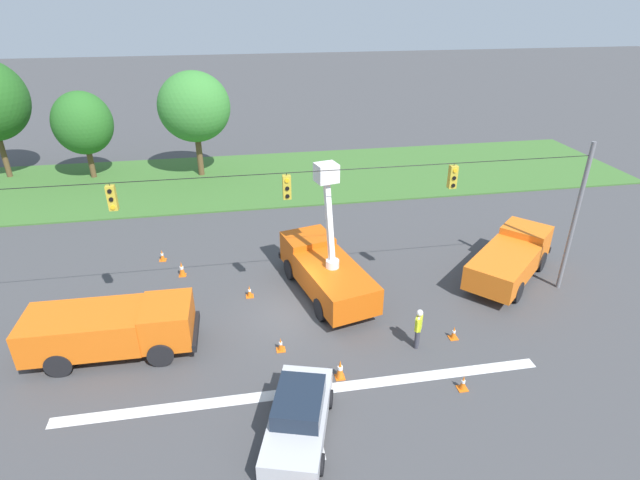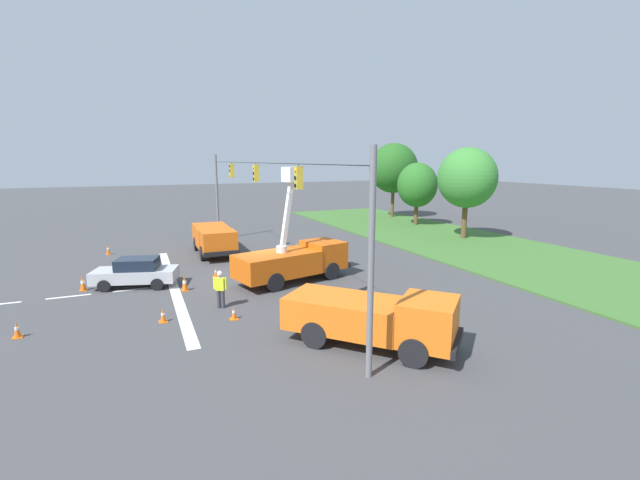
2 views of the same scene
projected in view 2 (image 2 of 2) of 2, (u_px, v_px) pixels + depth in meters
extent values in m
plane|color=#424244|center=(259.00, 276.00, 25.31)|extent=(200.00, 200.00, 0.00)
cube|color=#3D6B2D|center=(491.00, 250.00, 32.31)|extent=(56.00, 12.00, 0.10)
cube|color=silver|center=(173.00, 285.00, 23.42)|extent=(17.60, 0.50, 0.01)
cube|color=silver|center=(134.00, 289.00, 22.64)|extent=(0.20, 2.00, 0.01)
cube|color=silver|center=(69.00, 297.00, 21.47)|extent=(0.20, 2.00, 0.01)
cylinder|color=slate|center=(217.00, 198.00, 36.37)|extent=(0.20, 0.20, 7.20)
cylinder|color=slate|center=(371.00, 266.00, 12.91)|extent=(0.20, 0.20, 7.20)
cylinder|color=black|center=(256.00, 163.00, 24.09)|extent=(26.00, 0.03, 0.03)
cylinder|color=black|center=(232.00, 163.00, 30.02)|extent=(0.02, 0.02, 0.10)
cube|color=gold|center=(232.00, 171.00, 30.12)|extent=(0.32, 0.28, 0.96)
cylinder|color=black|center=(230.00, 166.00, 30.00)|extent=(0.16, 0.05, 0.16)
cylinder|color=black|center=(230.00, 171.00, 30.06)|extent=(0.16, 0.05, 0.16)
cylinder|color=yellow|center=(230.00, 175.00, 30.12)|extent=(0.16, 0.05, 0.16)
cylinder|color=black|center=(256.00, 164.00, 24.14)|extent=(0.02, 0.02, 0.10)
cube|color=gold|center=(256.00, 173.00, 24.24)|extent=(0.32, 0.28, 0.96)
cylinder|color=yellow|center=(253.00, 167.00, 24.12)|extent=(0.16, 0.05, 0.16)
cylinder|color=black|center=(253.00, 173.00, 24.18)|extent=(0.16, 0.05, 0.16)
cylinder|color=black|center=(254.00, 179.00, 24.24)|extent=(0.16, 0.05, 0.16)
cylinder|color=black|center=(299.00, 165.00, 17.93)|extent=(0.02, 0.02, 0.10)
cube|color=gold|center=(299.00, 178.00, 18.03)|extent=(0.32, 0.28, 0.96)
cylinder|color=yellow|center=(295.00, 170.00, 17.91)|extent=(0.16, 0.05, 0.16)
cylinder|color=black|center=(295.00, 178.00, 17.97)|extent=(0.16, 0.05, 0.16)
cylinder|color=black|center=(295.00, 186.00, 18.03)|extent=(0.16, 0.05, 0.16)
cylinder|color=brown|center=(392.00, 203.00, 50.59)|extent=(0.39, 0.39, 3.49)
ellipsoid|color=#235B1E|center=(394.00, 168.00, 49.84)|extent=(5.43, 5.68, 5.75)
cylinder|color=brown|center=(416.00, 214.00, 44.48)|extent=(0.41, 0.41, 2.41)
ellipsoid|color=#286623|center=(417.00, 185.00, 43.92)|extent=(4.24, 4.01, 4.56)
cylinder|color=brown|center=(464.00, 222.00, 36.79)|extent=(0.45, 0.45, 3.05)
ellipsoid|color=#387F33|center=(467.00, 178.00, 36.10)|extent=(5.21, 4.66, 5.09)
cube|color=#D6560F|center=(277.00, 264.00, 23.43)|extent=(3.38, 4.95, 1.26)
cube|color=#D6560F|center=(323.00, 254.00, 25.32)|extent=(2.66, 2.42, 1.54)
cube|color=#1E2838|center=(332.00, 248.00, 25.68)|extent=(1.97, 0.58, 0.70)
cube|color=black|center=(337.00, 262.00, 26.06)|extent=(2.33, 0.72, 0.30)
cylinder|color=black|center=(309.00, 264.00, 26.16)|extent=(0.51, 1.04, 1.00)
cylinder|color=black|center=(331.00, 271.00, 24.46)|extent=(0.51, 1.04, 1.00)
cylinder|color=black|center=(255.00, 274.00, 23.91)|extent=(0.51, 1.04, 1.00)
cylinder|color=black|center=(275.00, 282.00, 22.22)|extent=(0.51, 1.04, 1.00)
cylinder|color=silver|center=(282.00, 249.00, 23.47)|extent=(0.60, 0.60, 0.36)
cube|color=white|center=(287.00, 216.00, 23.35)|extent=(0.46, 0.99, 4.03)
cube|color=white|center=(292.00, 174.00, 23.15)|extent=(1.07, 0.99, 0.80)
cube|color=orange|center=(345.00, 313.00, 16.08)|extent=(4.73, 4.59, 1.20)
cube|color=orange|center=(428.00, 321.00, 14.80)|extent=(2.84, 2.86, 1.55)
cube|color=#1E2838|center=(448.00, 316.00, 14.48)|extent=(1.38, 1.50, 0.70)
cube|color=black|center=(457.00, 343.00, 14.51)|extent=(1.65, 1.79, 0.30)
cylinder|color=black|center=(426.00, 330.00, 15.98)|extent=(0.93, 0.88, 1.00)
cylinder|color=black|center=(414.00, 353.00, 14.10)|extent=(0.93, 0.88, 1.00)
cylinder|color=black|center=(336.00, 316.00, 17.44)|extent=(0.93, 0.88, 1.00)
cylinder|color=black|center=(315.00, 335.00, 15.57)|extent=(0.93, 0.88, 1.00)
cube|color=orange|center=(212.00, 235.00, 31.96)|extent=(4.43, 2.43, 1.41)
cube|color=orange|center=(219.00, 242.00, 29.10)|extent=(1.92, 2.30, 1.51)
cube|color=#1E2838|center=(220.00, 240.00, 28.45)|extent=(0.13, 2.02, 0.68)
cube|color=black|center=(222.00, 254.00, 28.28)|extent=(0.19, 2.37, 0.30)
cylinder|color=black|center=(234.00, 251.00, 29.88)|extent=(1.00, 0.29, 1.00)
cylinder|color=black|center=(202.00, 253.00, 29.06)|extent=(1.00, 0.29, 1.00)
cylinder|color=black|center=(225.00, 242.00, 33.21)|extent=(1.00, 0.29, 1.00)
cylinder|color=black|center=(196.00, 244.00, 32.39)|extent=(1.00, 0.29, 1.00)
cube|color=#B7B7BC|center=(135.00, 275.00, 23.11)|extent=(2.92, 4.62, 0.64)
cube|color=#192333|center=(137.00, 264.00, 23.01)|extent=(2.03, 2.41, 0.60)
cylinder|color=black|center=(104.00, 286.00, 22.18)|extent=(0.38, 0.67, 0.64)
cylinder|color=black|center=(116.00, 277.00, 23.86)|extent=(0.38, 0.67, 0.64)
cylinder|color=black|center=(157.00, 284.00, 22.48)|extent=(0.38, 0.67, 0.64)
cylinder|color=black|center=(165.00, 276.00, 24.16)|extent=(0.38, 0.67, 0.64)
cylinder|color=#383842|center=(219.00, 299.00, 19.80)|extent=(0.18, 0.18, 0.85)
cylinder|color=#383842|center=(223.00, 299.00, 19.77)|extent=(0.18, 0.18, 0.85)
cube|color=#D8EA26|center=(220.00, 284.00, 19.65)|extent=(0.41, 0.47, 0.60)
cube|color=silver|center=(220.00, 284.00, 19.65)|extent=(0.28, 0.40, 0.62)
cylinder|color=#D8EA26|center=(214.00, 283.00, 19.68)|extent=(0.11, 0.11, 0.55)
cylinder|color=#D8EA26|center=(226.00, 283.00, 19.61)|extent=(0.11, 0.11, 0.55)
sphere|color=tan|center=(220.00, 275.00, 19.57)|extent=(0.22, 0.22, 0.22)
sphere|color=white|center=(220.00, 274.00, 19.56)|extent=(0.26, 0.26, 0.26)
cube|color=orange|center=(234.00, 319.00, 18.43)|extent=(0.36, 0.36, 0.03)
cone|color=orange|center=(234.00, 312.00, 18.38)|extent=(0.22, 0.22, 0.55)
cylinder|color=white|center=(234.00, 312.00, 18.37)|extent=(0.14, 0.14, 0.10)
cube|color=orange|center=(216.00, 277.00, 25.04)|extent=(0.36, 0.36, 0.03)
cone|color=orange|center=(216.00, 272.00, 24.98)|extent=(0.23, 0.23, 0.57)
cylinder|color=white|center=(216.00, 271.00, 24.98)|extent=(0.14, 0.14, 0.10)
cube|color=orange|center=(109.00, 254.00, 31.04)|extent=(0.36, 0.36, 0.03)
cone|color=orange|center=(108.00, 249.00, 30.97)|extent=(0.28, 0.28, 0.70)
cylinder|color=white|center=(108.00, 249.00, 30.97)|extent=(0.17, 0.17, 0.13)
cube|color=orange|center=(278.00, 266.00, 27.59)|extent=(0.36, 0.36, 0.03)
cone|color=orange|center=(278.00, 262.00, 27.54)|extent=(0.22, 0.22, 0.56)
cylinder|color=white|center=(278.00, 261.00, 27.53)|extent=(0.14, 0.14, 0.10)
cube|color=orange|center=(83.00, 290.00, 22.50)|extent=(0.36, 0.36, 0.03)
cone|color=orange|center=(83.00, 283.00, 22.42)|extent=(0.31, 0.31, 0.77)
cylinder|color=white|center=(83.00, 282.00, 22.42)|extent=(0.19, 0.19, 0.14)
cube|color=orange|center=(297.00, 253.00, 31.51)|extent=(0.36, 0.36, 0.03)
cone|color=orange|center=(297.00, 248.00, 31.43)|extent=(0.31, 0.31, 0.77)
cylinder|color=white|center=(297.00, 247.00, 31.43)|extent=(0.19, 0.19, 0.14)
cube|color=orange|center=(185.00, 290.00, 22.47)|extent=(0.36, 0.36, 0.03)
cone|color=orange|center=(185.00, 283.00, 22.39)|extent=(0.31, 0.31, 0.79)
cylinder|color=white|center=(185.00, 282.00, 22.38)|extent=(0.20, 0.20, 0.14)
cube|color=orange|center=(18.00, 337.00, 16.53)|extent=(0.36, 0.36, 0.03)
cone|color=orange|center=(17.00, 329.00, 16.47)|extent=(0.25, 0.25, 0.62)
cylinder|color=white|center=(17.00, 328.00, 16.47)|extent=(0.15, 0.15, 0.11)
cube|color=orange|center=(314.00, 248.00, 33.24)|extent=(0.36, 0.36, 0.03)
cone|color=orange|center=(314.00, 244.00, 33.19)|extent=(0.24, 0.24, 0.60)
cylinder|color=white|center=(314.00, 244.00, 33.18)|extent=(0.15, 0.15, 0.11)
cube|color=orange|center=(163.00, 322.00, 18.12)|extent=(0.36, 0.36, 0.03)
cone|color=orange|center=(163.00, 315.00, 18.06)|extent=(0.23, 0.23, 0.58)
cylinder|color=white|center=(163.00, 314.00, 18.06)|extent=(0.14, 0.14, 0.10)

